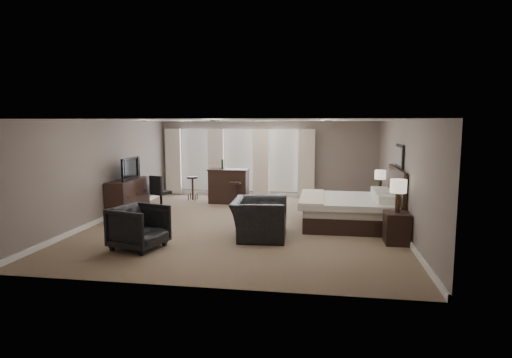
# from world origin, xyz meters

# --- Properties ---
(room) EXTENTS (7.60, 8.60, 2.64)m
(room) POSITION_xyz_m (0.00, 0.00, 1.30)
(room) COLOR #745F49
(room) RESTS_ON ground
(window_bay) EXTENTS (5.25, 0.20, 2.30)m
(window_bay) POSITION_xyz_m (-1.00, 4.11, 1.20)
(window_bay) COLOR silver
(window_bay) RESTS_ON room
(bed) EXTENTS (2.29, 2.19, 1.46)m
(bed) POSITION_xyz_m (2.58, 0.23, 0.73)
(bed) COLOR silver
(bed) RESTS_ON ground
(nightstand_near) EXTENTS (0.50, 0.61, 0.66)m
(nightstand_near) POSITION_xyz_m (3.47, -1.22, 0.33)
(nightstand_near) COLOR black
(nightstand_near) RESTS_ON ground
(nightstand_far) EXTENTS (0.46, 0.56, 0.62)m
(nightstand_far) POSITION_xyz_m (3.47, 1.68, 0.31)
(nightstand_far) COLOR black
(nightstand_far) RESTS_ON ground
(lamp_near) EXTENTS (0.34, 0.34, 0.70)m
(lamp_near) POSITION_xyz_m (3.47, -1.22, 1.01)
(lamp_near) COLOR beige
(lamp_near) RESTS_ON nightstand_near
(lamp_far) EXTENTS (0.31, 0.31, 0.63)m
(lamp_far) POSITION_xyz_m (3.47, 1.68, 0.93)
(lamp_far) COLOR beige
(lamp_far) RESTS_ON nightstand_far
(wall_art) EXTENTS (0.04, 0.96, 0.56)m
(wall_art) POSITION_xyz_m (3.70, 0.23, 1.75)
(wall_art) COLOR slate
(wall_art) RESTS_ON room
(dresser) EXTENTS (0.55, 1.69, 0.98)m
(dresser) POSITION_xyz_m (-3.45, 0.64, 0.49)
(dresser) COLOR black
(dresser) RESTS_ON ground
(tv) EXTENTS (0.61, 1.06, 0.14)m
(tv) POSITION_xyz_m (-3.45, 0.64, 1.05)
(tv) COLOR black
(tv) RESTS_ON dresser
(armchair_near) EXTENTS (0.93, 1.37, 1.16)m
(armchair_near) POSITION_xyz_m (0.54, -1.23, 0.58)
(armchair_near) COLOR black
(armchair_near) RESTS_ON ground
(armchair_far) EXTENTS (1.10, 1.14, 0.97)m
(armchair_far) POSITION_xyz_m (-1.75, -2.43, 0.48)
(armchair_far) COLOR black
(armchair_far) RESTS_ON ground
(bar_counter) EXTENTS (1.26, 0.66, 1.10)m
(bar_counter) POSITION_xyz_m (-1.05, 2.77, 0.55)
(bar_counter) COLOR black
(bar_counter) RESTS_ON ground
(bar_stool_left) EXTENTS (0.47, 0.47, 0.78)m
(bar_stool_left) POSITION_xyz_m (-2.35, 3.08, 0.39)
(bar_stool_left) COLOR black
(bar_stool_left) RESTS_ON ground
(bar_stool_right) EXTENTS (0.42, 0.42, 0.76)m
(bar_stool_right) POSITION_xyz_m (-0.74, 2.22, 0.38)
(bar_stool_right) COLOR black
(bar_stool_right) RESTS_ON ground
(desk_chair) EXTENTS (0.66, 0.66, 1.01)m
(desk_chair) POSITION_xyz_m (-2.85, 1.56, 0.50)
(desk_chair) COLOR black
(desk_chair) RESTS_ON ground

